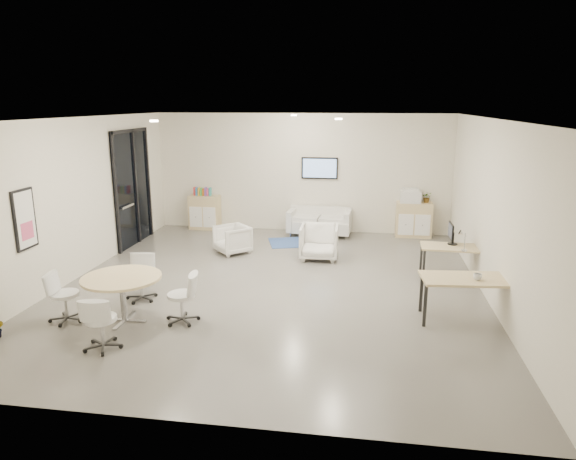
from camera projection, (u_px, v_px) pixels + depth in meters
The scene contains 20 objects.
room_shell at pixel (271, 205), 9.66m from camera, with size 9.60×10.60×4.80m.
glass_door at pixel (133, 185), 12.67m from camera, with size 0.09×1.90×2.85m.
artwork at pixel (25, 220), 8.72m from camera, with size 0.05×0.54×1.04m.
wall_tv at pixel (320, 168), 13.83m from camera, with size 0.98×0.06×0.58m.
ceiling_spots at pixel (268, 118), 10.10m from camera, with size 3.14×4.14×0.03m.
sideboard_left at pixel (205, 212), 14.41m from camera, with size 0.84×0.44×0.95m.
sideboard_right at pixel (414, 220), 13.57m from camera, with size 0.92×0.45×0.92m.
books at pixel (203, 192), 14.28m from camera, with size 0.49×0.14×0.22m.
printer at pixel (411, 196), 13.43m from camera, with size 0.54×0.45×0.37m.
loveseat at pixel (320, 222), 13.80m from camera, with size 1.70×0.93×0.62m.
blue_rug at pixel (299, 242), 13.10m from camera, with size 1.49×0.99×0.01m, color #2E468F.
armchair_left at pixel (232, 238), 12.10m from camera, with size 0.71×0.66×0.73m, color silver.
armchair_right at pixel (319, 240), 11.65m from camera, with size 0.84×0.79×0.87m, color silver.
desk_rear at pixel (453, 250), 10.34m from camera, with size 1.30×0.68×0.66m.
desk_front at pixel (467, 282), 8.25m from camera, with size 1.49×0.85×0.75m.
monitor at pixel (451, 233), 10.41m from camera, with size 0.20×0.50×0.44m.
round_table at pixel (122, 281), 8.24m from camera, with size 1.27×1.27×0.77m.
meeting_chairs at pixel (123, 298), 8.31m from camera, with size 2.53×2.53×0.82m.
plant_cabinet at pixel (427, 198), 13.40m from camera, with size 0.25×0.28×0.22m, color #3F7F3F.
cup at pixel (478, 276), 8.11m from camera, with size 0.13×0.11×0.13m, color white.
Camera 1 is at (1.75, -9.33, 3.50)m, focal length 32.00 mm.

